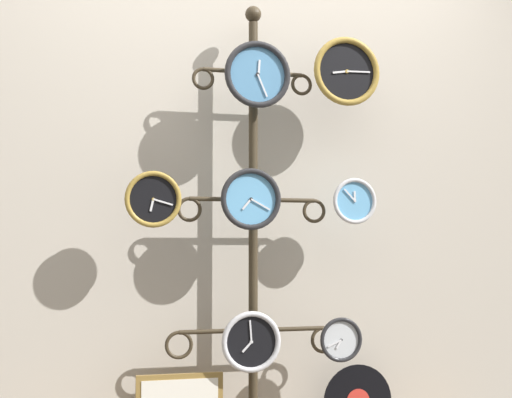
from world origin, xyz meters
The scene contains 9 objects.
shop_wall centered at (0.00, 0.57, 1.40)m, with size 4.40×0.04×2.80m.
display_stand centered at (0.00, 0.41, 0.65)m, with size 0.78×0.43×2.01m.
clock_top_center centered at (-0.01, 0.31, 1.68)m, with size 0.30×0.04×0.30m.
clock_top_right centered at (0.42, 0.33, 1.72)m, with size 0.32×0.04×0.32m.
clock_middle_left centered at (-0.46, 0.30, 1.12)m, with size 0.24×0.04×0.24m.
clock_middle_center centered at (-0.04, 0.31, 1.13)m, with size 0.27×0.04×0.27m.
clock_middle_right centered at (0.45, 0.34, 1.13)m, with size 0.21×0.04×0.21m.
clock_bottom_center centered at (-0.03, 0.32, 0.52)m, with size 0.26×0.04×0.26m.
clock_bottom_right centered at (0.37, 0.32, 0.52)m, with size 0.20×0.04×0.20m.
Camera 1 is at (-0.79, -2.66, 0.93)m, focal length 50.00 mm.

